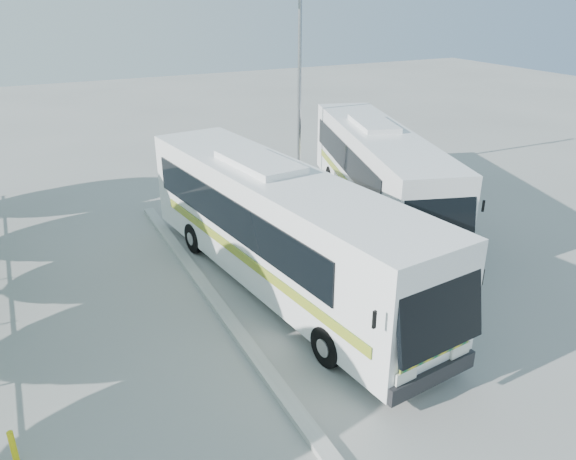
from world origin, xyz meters
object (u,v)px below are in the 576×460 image
coach_main (279,226)px  lamppost (299,81)px  bollard (14,450)px  coach_adjacent (379,169)px

coach_main → lamppost: 11.18m
coach_main → bollard: (-8.05, -4.55, -1.61)m
bollard → coach_main: bearing=29.5°
coach_adjacent → lamppost: lamppost is taller
coach_adjacent → bollard: (-14.57, -8.51, -1.49)m
coach_adjacent → bollard: size_ratio=14.37×
lamppost → bollard: (-13.56, -13.86, -4.46)m
coach_main → coach_adjacent: bearing=24.2°
coach_main → coach_adjacent: size_ratio=1.07×
coach_main → lamppost: lamppost is taller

